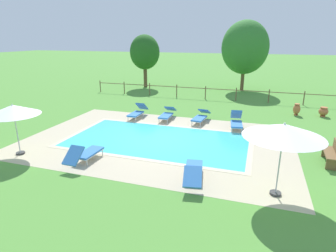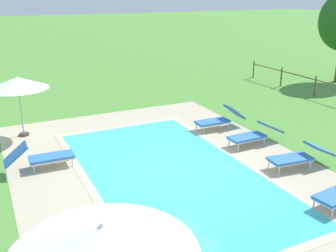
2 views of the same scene
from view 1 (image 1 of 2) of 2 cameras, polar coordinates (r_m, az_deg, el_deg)
ground_plane at (r=13.70m, az=-2.07°, el=-2.85°), size 160.00×160.00×0.00m
pool_deck_paving at (r=13.69m, az=-2.07°, el=-2.84°), size 12.70×8.64×0.01m
swimming_pool_water at (r=13.69m, az=-2.07°, el=-2.84°), size 8.55×4.49×0.01m
pool_coping_rim at (r=13.69m, az=-2.07°, el=-2.82°), size 9.03×4.97×0.01m
sun_lounger_north_near_steps at (r=16.56m, az=6.73°, el=1.96°), size 0.81×2.13×0.70m
sun_lounger_north_mid at (r=17.51m, az=-6.26°, el=2.92°), size 0.61×2.00×0.85m
sun_lounger_north_far at (r=15.83m, az=13.84°, el=0.95°), size 0.83×1.99×0.92m
sun_lounger_north_end at (r=9.90m, az=5.27°, el=-9.11°), size 0.96×2.14×0.72m
sun_lounger_south_mid at (r=11.66m, az=-16.64°, el=-5.42°), size 0.65×2.00×0.86m
sun_lounger_south_far at (r=17.02m, az=-0.16°, el=2.53°), size 0.67×2.09×0.71m
patio_umbrella_open_foreground at (r=8.96m, az=22.62°, el=-0.92°), size 2.41×2.41×2.41m
patio_umbrella_open_by_bench at (r=13.11m, az=-29.16°, el=2.85°), size 2.13×2.13×2.21m
wooden_bench_lawn_side at (r=12.80m, az=30.61°, el=-4.71°), size 0.54×1.52×0.87m
terracotta_urn_near_fence at (r=19.73m, az=24.86°, el=3.16°), size 0.44×0.44×0.76m
terracotta_urn_by_tree at (r=20.20m, az=29.24°, el=2.62°), size 0.56×0.56×0.61m
perimeter_fence at (r=23.02m, az=7.69°, el=7.18°), size 19.65×0.08×1.05m
tree_far_west at (r=28.37m, az=-4.78°, el=14.80°), size 2.91×2.91×5.11m
tree_west_mid at (r=27.28m, az=15.49°, el=15.25°), size 4.24×4.24×6.34m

